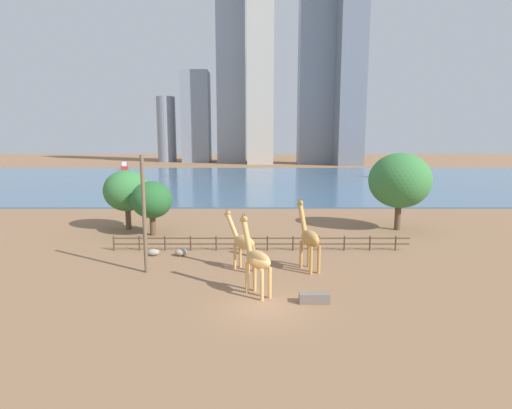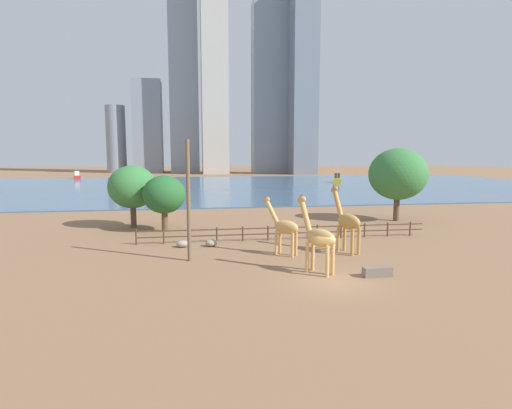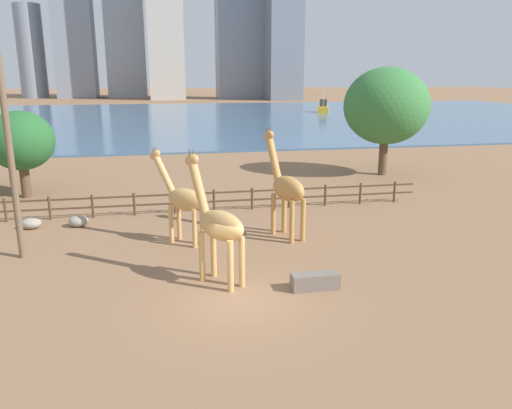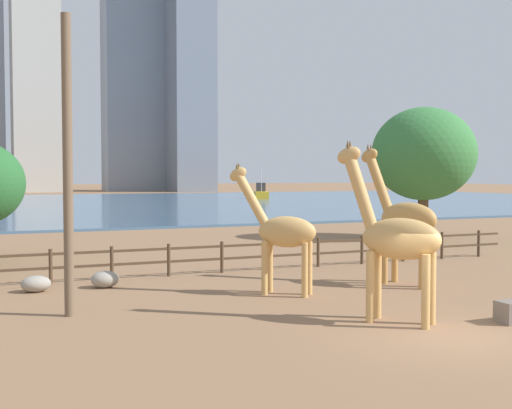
% 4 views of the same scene
% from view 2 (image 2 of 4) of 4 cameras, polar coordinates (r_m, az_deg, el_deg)
% --- Properties ---
extents(ground_plane, '(400.00, 400.00, 0.00)m').
position_cam_2_polar(ground_plane, '(102.72, -4.35, 2.76)').
color(ground_plane, '#8C6647').
extents(harbor_water, '(180.00, 86.00, 0.20)m').
position_cam_2_polar(harbor_water, '(99.73, -4.21, 2.69)').
color(harbor_water, '#476B8C').
rests_on(harbor_water, ground).
extents(giraffe_tall, '(2.69, 2.58, 4.48)m').
position_cam_2_polar(giraffe_tall, '(30.07, 4.03, -3.21)').
color(giraffe_tall, tan).
rests_on(giraffe_tall, ground).
extents(giraffe_companion, '(2.32, 2.77, 5.03)m').
position_cam_2_polar(giraffe_companion, '(25.59, 8.86, -4.62)').
color(giraffe_companion, tan).
rests_on(giraffe_companion, ground).
extents(giraffe_young, '(1.74, 3.40, 5.25)m').
position_cam_2_polar(giraffe_young, '(31.45, 12.89, -2.32)').
color(giraffe_young, '#C18C47').
rests_on(giraffe_young, ground).
extents(utility_pole, '(0.28, 0.28, 8.59)m').
position_cam_2_polar(utility_pole, '(28.38, -9.62, 0.51)').
color(utility_pole, brown).
rests_on(utility_pole, ground).
extents(boulder_near_fence, '(1.00, 0.80, 0.60)m').
position_cam_2_polar(boulder_near_fence, '(33.29, -6.37, -5.47)').
color(boulder_near_fence, gray).
rests_on(boulder_near_fence, ground).
extents(boulder_by_pole, '(1.02, 0.76, 0.57)m').
position_cam_2_polar(boulder_by_pole, '(33.34, -10.44, -5.55)').
color(boulder_by_pole, gray).
rests_on(boulder_by_pole, ground).
extents(feeding_trough, '(1.80, 0.60, 0.60)m').
position_cam_2_polar(feeding_trough, '(26.16, 16.94, -9.18)').
color(feeding_trough, '#72665B').
rests_on(feeding_trough, ground).
extents(enclosure_fence, '(26.12, 0.14, 1.30)m').
position_cam_2_polar(enclosure_fence, '(35.66, 4.05, -3.85)').
color(enclosure_fence, '#4C3826').
rests_on(enclosure_fence, ground).
extents(tree_left_large, '(4.94, 4.94, 6.47)m').
position_cam_2_polar(tree_left_large, '(43.39, -17.24, 2.39)').
color(tree_left_large, brown).
rests_on(tree_left_large, ground).
extents(tree_center_broad, '(4.17, 4.17, 5.55)m').
position_cam_2_polar(tree_center_broad, '(40.23, -13.00, 1.36)').
color(tree_center_broad, brown).
rests_on(tree_center_broad, ground).
extents(tree_right_tall, '(6.53, 6.53, 8.33)m').
position_cam_2_polar(tree_right_tall, '(48.41, 19.61, 4.09)').
color(tree_right_tall, brown).
rests_on(tree_right_tall, ground).
extents(boat_ferry, '(3.98, 6.25, 5.30)m').
position_cam_2_polar(boat_ferry, '(112.22, 11.51, 3.55)').
color(boat_ferry, gold).
rests_on(boat_ferry, harbor_water).
extents(boat_sailboat, '(3.46, 6.04, 2.51)m').
position_cam_2_polar(boat_sailboat, '(139.53, -24.19, 3.70)').
color(boat_sailboat, '#B22D28').
rests_on(boat_sailboat, harbor_water).
extents(skyline_tower_needle, '(15.43, 9.23, 70.85)m').
position_cam_2_polar(skyline_tower_needle, '(176.84, 2.08, 16.03)').
color(skyline_tower_needle, gray).
rests_on(skyline_tower_needle, ground).
extents(skyline_block_central, '(8.59, 8.59, 29.77)m').
position_cam_2_polar(skyline_block_central, '(192.07, -19.36, 8.76)').
color(skyline_block_central, gray).
rests_on(skyline_block_central, ground).
extents(skyline_tower_glass, '(10.15, 11.49, 81.04)m').
position_cam_2_polar(skyline_tower_glass, '(170.83, 6.78, 18.05)').
color(skyline_tower_glass, slate).
rests_on(skyline_tower_glass, ground).
extents(skyline_block_left, '(12.58, 14.21, 107.57)m').
position_cam_2_polar(skyline_block_left, '(193.29, -10.35, 20.69)').
color(skyline_block_left, '#939EAD').
rests_on(skyline_block_left, ground).
extents(skyline_block_right, '(10.78, 15.91, 105.41)m').
position_cam_2_polar(skyline_block_right, '(179.07, -6.03, 21.53)').
color(skyline_block_right, '#B7B2A8').
rests_on(skyline_block_right, ground).
extents(skyline_tower_short, '(12.28, 11.35, 40.60)m').
position_cam_2_polar(skyline_tower_short, '(187.70, -15.18, 10.62)').
color(skyline_tower_short, gray).
rests_on(skyline_tower_short, ground).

